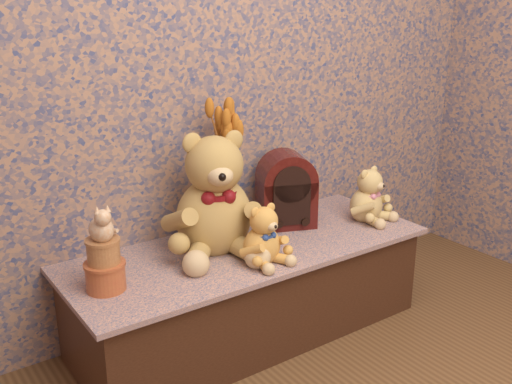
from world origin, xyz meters
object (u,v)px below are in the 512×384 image
teddy_medium (262,231)px  cat_figurine (101,221)px  cathedral_radio (286,189)px  biscuit_tin_lower (106,276)px  teddy_small (367,192)px  teddy_large (214,187)px  ceramic_vase (228,215)px

teddy_medium → cat_figurine: (-0.56, 0.12, 0.13)m
cathedral_radio → biscuit_tin_lower: (-0.87, -0.13, -0.11)m
cat_figurine → teddy_small: bearing=3.9°
teddy_large → teddy_small: size_ratio=1.97×
teddy_small → teddy_medium: bearing=173.3°
teddy_medium → cathedral_radio: bearing=33.2°
ceramic_vase → biscuit_tin_lower: 0.62m
cat_figurine → cathedral_radio: bearing=13.6°
teddy_medium → teddy_small: size_ratio=0.94×
ceramic_vase → teddy_small: bearing=-17.6°
biscuit_tin_lower → teddy_small: bearing=-1.2°
ceramic_vase → teddy_medium: bearing=-96.4°
teddy_small → cat_figurine: (-1.20, 0.03, 0.12)m
teddy_small → cat_figurine: bearing=163.7°
ceramic_vase → biscuit_tin_lower: (-0.59, -0.17, -0.04)m
teddy_small → cat_figurine: 1.20m
biscuit_tin_lower → cat_figurine: (0.00, 0.00, 0.20)m
teddy_large → teddy_medium: (0.08, -0.21, -0.13)m
teddy_large → cathedral_radio: teddy_large is taller
teddy_large → biscuit_tin_lower: size_ratio=3.81×
teddy_medium → cat_figurine: bearing=162.1°
cathedral_radio → ceramic_vase: cathedral_radio is taller
ceramic_vase → teddy_large: bearing=-145.1°
biscuit_tin_lower → cathedral_radio: bearing=8.4°
cathedral_radio → biscuit_tin_lower: bearing=-149.6°
teddy_large → ceramic_vase: teddy_large is taller
biscuit_tin_lower → cat_figurine: 0.20m
teddy_medium → biscuit_tin_lower: teddy_medium is taller
teddy_large → cathedral_radio: 0.40m
teddy_medium → teddy_large: bearing=105.3°
biscuit_tin_lower → cat_figurine: size_ratio=1.01×
cathedral_radio → cat_figurine: (-0.87, -0.13, 0.08)m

